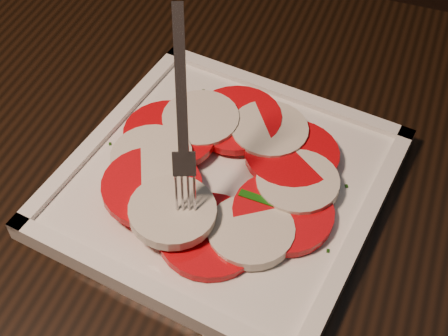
{
  "coord_description": "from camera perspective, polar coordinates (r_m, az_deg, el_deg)",
  "views": [
    {
      "loc": [
        0.24,
        -0.61,
        1.21
      ],
      "look_at": [
        0.13,
        -0.25,
        0.78
      ],
      "focal_mm": 50.0,
      "sensor_mm": 36.0,
      "label": 1
    }
  ],
  "objects": [
    {
      "name": "caprese_salad",
      "position": [
        0.57,
        0.0,
        -0.25
      ],
      "size": [
        0.23,
        0.23,
        0.03
      ],
      "color": "red",
      "rests_on": "plate"
    },
    {
      "name": "plate",
      "position": [
        0.59,
        0.0,
        -1.43
      ],
      "size": [
        0.33,
        0.33,
        0.01
      ],
      "primitive_type": "cube",
      "rotation": [
        0.0,
        0.0,
        -0.19
      ],
      "color": "white",
      "rests_on": "table"
    },
    {
      "name": "fork",
      "position": [
        0.5,
        -3.83,
        5.72
      ],
      "size": [
        0.05,
        0.07,
        0.16
      ],
      "primitive_type": null,
      "rotation": [
        0.0,
        0.0,
        0.32
      ],
      "color": "white",
      "rests_on": "caprese_salad"
    },
    {
      "name": "ground",
      "position": [
        1.38,
        -1.93,
        -12.53
      ],
      "size": [
        6.0,
        6.0,
        0.0
      ],
      "primitive_type": "plane",
      "color": "black",
      "rests_on": "ground"
    },
    {
      "name": "table",
      "position": [
        0.65,
        2.38,
        -10.68
      ],
      "size": [
        1.24,
        0.86,
        0.75
      ],
      "rotation": [
        0.0,
        0.0,
        -0.05
      ],
      "color": "black",
      "rests_on": "ground"
    }
  ]
}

